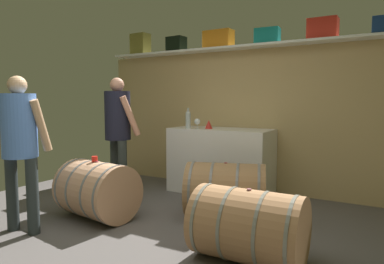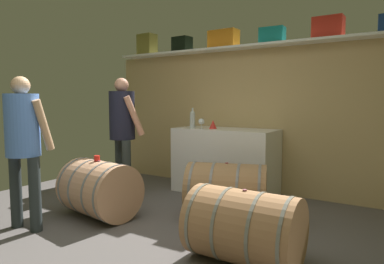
{
  "view_description": "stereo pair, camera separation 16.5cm",
  "coord_description": "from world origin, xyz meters",
  "px_view_note": "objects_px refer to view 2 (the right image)",
  "views": [
    {
      "loc": [
        1.9,
        -2.41,
        1.34
      ],
      "look_at": [
        0.09,
        0.72,
        1.01
      ],
      "focal_mm": 32.23,
      "sensor_mm": 36.0,
      "label": 1
    },
    {
      "loc": [
        2.04,
        -2.32,
        1.34
      ],
      "look_at": [
        0.09,
        0.72,
        1.01
      ],
      "focal_mm": 32.23,
      "sensor_mm": 36.0,
      "label": 2
    }
  ],
  "objects_px": {
    "toolcase_black": "(182,45)",
    "tasting_cup": "(97,158)",
    "wine_glass": "(201,122)",
    "wine_bottle_clear": "(193,119)",
    "wine_barrel_near": "(100,189)",
    "red_funnel": "(213,124)",
    "wine_barrel_flank": "(226,191)",
    "toolcase_orange": "(223,39)",
    "toolcase_teal": "(272,36)",
    "toolcase_olive": "(147,45)",
    "visitor_tasting": "(123,124)",
    "wine_barrel_far": "(244,227)",
    "winemaker_pouring": "(23,136)",
    "toolcase_red": "(328,28)",
    "work_cabinet": "(225,161)"
  },
  "relations": [
    {
      "from": "toolcase_black",
      "to": "tasting_cup",
      "type": "distance_m",
      "value": 2.5
    },
    {
      "from": "wine_glass",
      "to": "tasting_cup",
      "type": "xyz_separation_m",
      "value": [
        -0.5,
        -1.49,
        -0.36
      ]
    },
    {
      "from": "wine_bottle_clear",
      "to": "wine_barrel_near",
      "type": "xyz_separation_m",
      "value": [
        -0.3,
        -1.51,
        -0.74
      ]
    },
    {
      "from": "red_funnel",
      "to": "wine_barrel_flank",
      "type": "bearing_deg",
      "value": -52.73
    },
    {
      "from": "red_funnel",
      "to": "toolcase_orange",
      "type": "bearing_deg",
      "value": 93.18
    },
    {
      "from": "toolcase_teal",
      "to": "tasting_cup",
      "type": "height_order",
      "value": "toolcase_teal"
    },
    {
      "from": "wine_bottle_clear",
      "to": "tasting_cup",
      "type": "xyz_separation_m",
      "value": [
        -0.34,
        -1.51,
        -0.39
      ]
    },
    {
      "from": "toolcase_olive",
      "to": "wine_barrel_near",
      "type": "distance_m",
      "value": 2.92
    },
    {
      "from": "toolcase_orange",
      "to": "visitor_tasting",
      "type": "bearing_deg",
      "value": -128.39
    },
    {
      "from": "wine_barrel_far",
      "to": "winemaker_pouring",
      "type": "height_order",
      "value": "winemaker_pouring"
    },
    {
      "from": "toolcase_red",
      "to": "work_cabinet",
      "type": "distance_m",
      "value": 2.23
    },
    {
      "from": "wine_barrel_flank",
      "to": "tasting_cup",
      "type": "relative_size",
      "value": 15.6
    },
    {
      "from": "wine_bottle_clear",
      "to": "tasting_cup",
      "type": "bearing_deg",
      "value": -102.54
    },
    {
      "from": "work_cabinet",
      "to": "wine_barrel_near",
      "type": "bearing_deg",
      "value": -113.24
    },
    {
      "from": "toolcase_red",
      "to": "visitor_tasting",
      "type": "xyz_separation_m",
      "value": [
        -2.44,
        -1.15,
        -1.24
      ]
    },
    {
      "from": "winemaker_pouring",
      "to": "toolcase_olive",
      "type": "bearing_deg",
      "value": 94.47
    },
    {
      "from": "work_cabinet",
      "to": "toolcase_orange",
      "type": "bearing_deg",
      "value": 124.81
    },
    {
      "from": "toolcase_teal",
      "to": "winemaker_pouring",
      "type": "height_order",
      "value": "toolcase_teal"
    },
    {
      "from": "toolcase_teal",
      "to": "wine_barrel_far",
      "type": "height_order",
      "value": "toolcase_teal"
    },
    {
      "from": "toolcase_black",
      "to": "visitor_tasting",
      "type": "relative_size",
      "value": 0.17
    },
    {
      "from": "wine_barrel_far",
      "to": "tasting_cup",
      "type": "height_order",
      "value": "tasting_cup"
    },
    {
      "from": "red_funnel",
      "to": "wine_barrel_far",
      "type": "xyz_separation_m",
      "value": [
        1.29,
        -1.77,
        -0.69
      ]
    },
    {
      "from": "toolcase_orange",
      "to": "toolcase_olive",
      "type": "bearing_deg",
      "value": -178.57
    },
    {
      "from": "wine_bottle_clear",
      "to": "visitor_tasting",
      "type": "relative_size",
      "value": 0.18
    },
    {
      "from": "toolcase_olive",
      "to": "wine_barrel_near",
      "type": "relative_size",
      "value": 0.39
    },
    {
      "from": "toolcase_olive",
      "to": "work_cabinet",
      "type": "bearing_deg",
      "value": -5.09
    },
    {
      "from": "wine_barrel_far",
      "to": "visitor_tasting",
      "type": "height_order",
      "value": "visitor_tasting"
    },
    {
      "from": "toolcase_red",
      "to": "wine_barrel_near",
      "type": "relative_size",
      "value": 0.4
    },
    {
      "from": "toolcase_black",
      "to": "wine_bottle_clear",
      "type": "height_order",
      "value": "toolcase_black"
    },
    {
      "from": "toolcase_orange",
      "to": "winemaker_pouring",
      "type": "distance_m",
      "value": 3.07
    },
    {
      "from": "wine_barrel_flank",
      "to": "visitor_tasting",
      "type": "height_order",
      "value": "visitor_tasting"
    },
    {
      "from": "toolcase_teal",
      "to": "toolcase_black",
      "type": "bearing_deg",
      "value": 177.23
    },
    {
      "from": "toolcase_orange",
      "to": "red_funnel",
      "type": "height_order",
      "value": "toolcase_orange"
    },
    {
      "from": "wine_glass",
      "to": "wine_barrel_far",
      "type": "height_order",
      "value": "wine_glass"
    },
    {
      "from": "toolcase_black",
      "to": "wine_barrel_near",
      "type": "relative_size",
      "value": 0.32
    },
    {
      "from": "work_cabinet",
      "to": "wine_barrel_near",
      "type": "relative_size",
      "value": 1.63
    },
    {
      "from": "toolcase_black",
      "to": "winemaker_pouring",
      "type": "relative_size",
      "value": 0.18
    },
    {
      "from": "toolcase_red",
      "to": "wine_barrel_near",
      "type": "xyz_separation_m",
      "value": [
        -2.05,
        -1.95,
        -1.92
      ]
    },
    {
      "from": "wine_barrel_flank",
      "to": "wine_glass",
      "type": "bearing_deg",
      "value": 116.59
    },
    {
      "from": "work_cabinet",
      "to": "wine_barrel_far",
      "type": "xyz_separation_m",
      "value": [
        1.14,
        -1.87,
        -0.16
      ]
    },
    {
      "from": "toolcase_black",
      "to": "winemaker_pouring",
      "type": "xyz_separation_m",
      "value": [
        -0.18,
        -2.63,
        -1.26
      ]
    },
    {
      "from": "wine_barrel_flank",
      "to": "toolcase_teal",
      "type": "bearing_deg",
      "value": 67.69
    },
    {
      "from": "toolcase_orange",
      "to": "toolcase_red",
      "type": "relative_size",
      "value": 1.2
    },
    {
      "from": "toolcase_teal",
      "to": "visitor_tasting",
      "type": "bearing_deg",
      "value": -148.79
    },
    {
      "from": "toolcase_olive",
      "to": "wine_barrel_far",
      "type": "height_order",
      "value": "toolcase_olive"
    },
    {
      "from": "wine_glass",
      "to": "red_funnel",
      "type": "xyz_separation_m",
      "value": [
        0.12,
        0.12,
        -0.04
      ]
    },
    {
      "from": "toolcase_teal",
      "to": "wine_barrel_near",
      "type": "bearing_deg",
      "value": -126.82
    },
    {
      "from": "tasting_cup",
      "to": "work_cabinet",
      "type": "bearing_deg",
      "value": 65.8
    },
    {
      "from": "toolcase_olive",
      "to": "winemaker_pouring",
      "type": "distance_m",
      "value": 2.99
    },
    {
      "from": "tasting_cup",
      "to": "wine_barrel_far",
      "type": "bearing_deg",
      "value": -4.68
    }
  ]
}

